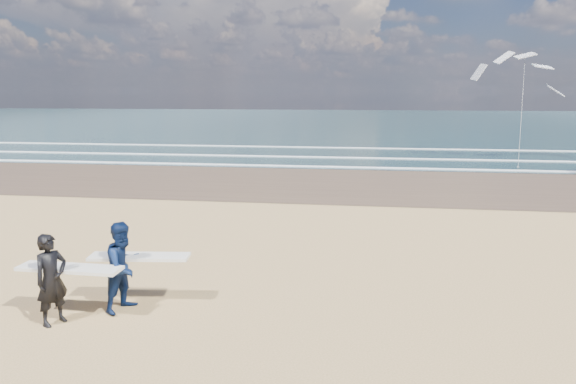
# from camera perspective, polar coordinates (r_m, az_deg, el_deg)

# --- Properties ---
(ocean) EXTENTS (220.00, 100.00, 0.02)m
(ocean) POSITION_cam_1_polar(r_m,az_deg,el_deg) (82.33, 17.78, 7.36)
(ocean) COLOR #193438
(ocean) RESTS_ON ground
(foam_breakers) EXTENTS (220.00, 11.70, 0.05)m
(foam_breakers) POSITION_cam_1_polar(r_m,az_deg,el_deg) (39.87, 28.14, 3.12)
(foam_breakers) COLOR white
(foam_breakers) RESTS_ON ground
(surfer_near) EXTENTS (2.21, 1.04, 1.91)m
(surfer_near) POSITION_cam_1_polar(r_m,az_deg,el_deg) (11.63, -24.59, -8.70)
(surfer_near) COLOR black
(surfer_near) RESTS_ON ground
(surfer_far) EXTENTS (2.25, 1.32, 1.98)m
(surfer_far) POSITION_cam_1_polar(r_m,az_deg,el_deg) (11.78, -17.66, -7.80)
(surfer_far) COLOR #0B1B41
(surfer_far) RESTS_ON ground
(kite_1) EXTENTS (6.15, 4.78, 8.25)m
(kite_1) POSITION_cam_1_polar(r_m,az_deg,el_deg) (37.50, 24.65, 10.15)
(kite_1) COLOR slate
(kite_1) RESTS_ON ground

